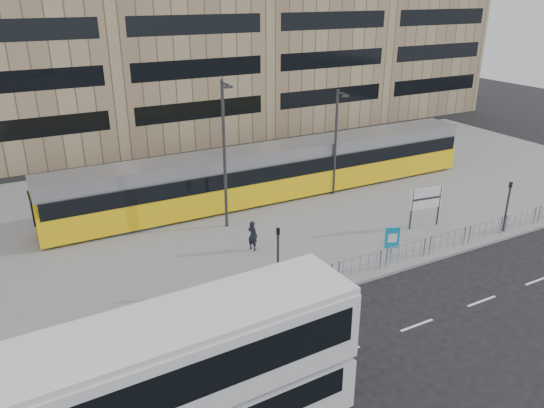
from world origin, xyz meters
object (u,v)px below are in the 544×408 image
tram (275,172)px  traffic_light_east (508,200)px  double_decker_bus (165,388)px  station_sign (426,200)px  lamp_post_east (336,138)px  pedestrian (253,235)px  ad_panel (392,238)px  traffic_light_west (278,250)px  lamp_post_west (225,150)px

tram → traffic_light_east: size_ratio=9.92×
double_decker_bus → station_sign: size_ratio=4.91×
tram → lamp_post_east: size_ratio=4.21×
station_sign → pedestrian: bearing=175.7°
tram → ad_panel: (1.45, -10.54, -0.93)m
pedestrian → traffic_light_west: (-0.69, -4.09, 1.12)m
traffic_light_west → traffic_light_east: bearing=8.5°
double_decker_bus → traffic_light_west: 10.51m
tram → ad_panel: 10.67m
tram → station_sign: 10.33m
double_decker_bus → tram: 22.25m
lamp_post_east → station_sign: bearing=-77.7°
traffic_light_east → lamp_post_west: (-14.17, 8.48, 2.81)m
ad_panel → traffic_light_east: size_ratio=0.49×
pedestrian → traffic_light_east: size_ratio=0.55×
traffic_light_east → lamp_post_east: lamp_post_east is taller
pedestrian → lamp_post_east: lamp_post_east is taller
station_sign → ad_panel: 4.46m
double_decker_bus → lamp_post_east: bearing=41.1°
pedestrian → traffic_light_east: traffic_light_east is taller
double_decker_bus → lamp_post_east: size_ratio=1.68×
double_decker_bus → ad_panel: (14.91, 7.17, -1.60)m
traffic_light_east → lamp_post_west: bearing=130.8°
double_decker_bus → tram: size_ratio=0.40×
double_decker_bus → pedestrian: size_ratio=7.16×
ad_panel → lamp_post_west: 10.63m
ad_panel → traffic_light_east: traffic_light_east is taller
station_sign → traffic_light_east: (3.73, -2.74, 0.24)m
traffic_light_east → lamp_post_west: 16.76m
tram → traffic_light_west: 12.07m
pedestrian → lamp_post_east: (8.89, 5.01, 3.16)m
traffic_light_west → lamp_post_east: 13.37m
lamp_post_west → tram: bearing=31.3°
traffic_light_west → traffic_light_east: 14.91m
station_sign → pedestrian: station_sign is taller
station_sign → lamp_post_west: (-10.44, 5.74, 3.06)m
station_sign → ad_panel: bearing=-148.6°
ad_panel → lamp_post_west: lamp_post_west is taller
traffic_light_west → lamp_post_east: size_ratio=0.42×
station_sign → lamp_post_east: lamp_post_east is taller
pedestrian → lamp_post_west: size_ratio=0.19×
station_sign → traffic_light_east: traffic_light_east is taller
double_decker_bus → pedestrian: double_decker_bus is taller
lamp_post_west → lamp_post_east: lamp_post_west is taller
tram → lamp_post_west: bearing=-148.2°
traffic_light_east → tram: bearing=110.3°
lamp_post_west → ad_panel: bearing=-49.4°
ad_panel → traffic_light_west: (-7.14, -0.10, 1.09)m
tram → lamp_post_west: lamp_post_west is taller
double_decker_bus → traffic_light_west: size_ratio=3.96×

